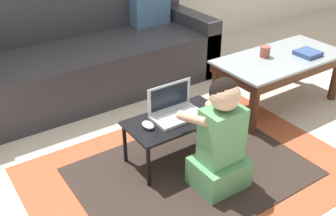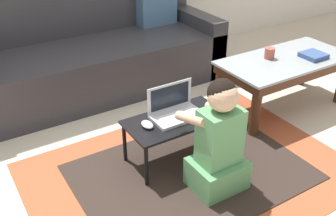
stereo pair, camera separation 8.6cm
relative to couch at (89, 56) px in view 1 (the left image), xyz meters
The scene contains 10 objects.
ground_plane 1.32m from the couch, 91.73° to the right, with size 16.00×16.00×0.00m, color beige.
area_rug 1.48m from the couch, 89.53° to the right, with size 1.92×1.38×0.01m.
couch is the anchor object (origin of this frame).
coffee_table 1.58m from the couch, 45.68° to the right, with size 1.05×0.51×0.42m.
laptop_desk 1.27m from the couch, 89.47° to the right, with size 0.63×0.33×0.30m.
laptop 1.24m from the couch, 88.71° to the right, with size 0.32×0.19×0.20m.
computer_mouse 1.27m from the couch, 98.34° to the right, with size 0.06×0.10×0.03m.
person_seated 1.62m from the couch, 87.60° to the right, with size 0.31×0.39×0.70m.
cup_on_table 1.46m from the couch, 46.87° to the right, with size 0.08×0.08×0.08m.
book_on_table 1.78m from the couch, 43.49° to the right, with size 0.17×0.16×0.03m.
Camera 1 is at (-1.16, -1.68, 1.56)m, focal length 42.00 mm.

